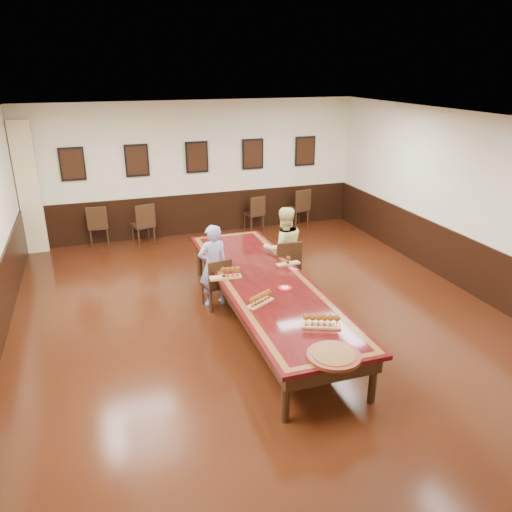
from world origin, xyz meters
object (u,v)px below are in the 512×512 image
object	(u,v)px
spare_chair_a	(98,225)
carved_platter	(334,356)
chair_man	(216,282)
chair_woman	(285,265)
spare_chair_d	(298,207)
conference_table	(266,289)
spare_chair_b	(143,223)
spare_chair_c	(254,213)
person_man	(213,266)
person_woman	(284,248)

from	to	relation	value
spare_chair_a	carved_platter	world-z (taller)	spare_chair_a
chair_man	carved_platter	distance (m)	3.25
chair_woman	spare_chair_a	bearing A→B (deg)	-46.52
spare_chair_d	conference_table	distance (m)	5.36
spare_chair_b	spare_chair_a	bearing A→B (deg)	-29.02
chair_woman	spare_chair_c	size ratio (longest dim) A/B	1.12
spare_chair_b	person_man	xyz separation A→B (m)	(0.79, -3.63, 0.24)
chair_woman	spare_chair_c	bearing A→B (deg)	-96.49
chair_woman	conference_table	distance (m)	1.39
chair_man	person_woman	size ratio (longest dim) A/B	0.58
spare_chair_a	conference_table	xyz separation A→B (m)	(2.40, -4.84, 0.13)
chair_woman	spare_chair_a	size ratio (longest dim) A/B	1.04
spare_chair_b	person_woman	distance (m)	4.02
spare_chair_b	carved_platter	size ratio (longest dim) A/B	1.40
person_woman	spare_chair_a	bearing A→B (deg)	-45.64
person_man	person_woman	distance (m)	1.44
spare_chair_a	person_woman	world-z (taller)	person_woman
chair_woman	person_man	bearing A→B (deg)	10.02
chair_woman	spare_chair_b	distance (m)	4.10
spare_chair_d	person_woman	xyz separation A→B (m)	(-1.76, -3.47, 0.29)
spare_chair_c	conference_table	xyz separation A→B (m)	(-1.38, -4.80, 0.16)
chair_woman	person_woman	bearing A→B (deg)	-90.00
chair_woman	spare_chair_d	size ratio (longest dim) A/B	1.01
chair_man	spare_chair_b	xyz separation A→B (m)	(-0.81, 3.73, 0.04)
spare_chair_b	conference_table	world-z (taller)	spare_chair_b
person_woman	spare_chair_c	bearing A→B (deg)	-96.68
person_man	conference_table	size ratio (longest dim) A/B	0.29
chair_man	spare_chair_b	size ratio (longest dim) A/B	0.93
chair_woman	spare_chair_a	xyz separation A→B (m)	(-3.19, 3.70, -0.02)
spare_chair_a	spare_chair_c	xyz separation A→B (m)	(3.78, -0.04, -0.03)
person_woman	conference_table	xyz separation A→B (m)	(-0.79, -1.24, -0.17)
chair_man	spare_chair_a	distance (m)	4.37
person_woman	chair_man	bearing A→B (deg)	18.06
spare_chair_a	person_man	world-z (taller)	person_man
chair_man	chair_woman	distance (m)	1.42
chair_man	spare_chair_c	distance (m)	4.41
chair_woman	person_woman	xyz separation A→B (m)	(0.01, 0.11, 0.28)
spare_chair_d	person_man	xyz separation A→B (m)	(-3.18, -3.76, 0.23)
chair_man	spare_chair_d	world-z (taller)	spare_chair_d
spare_chair_c	person_man	distance (m)	4.34
spare_chair_b	spare_chair_c	bearing A→B (deg)	169.43
chair_man	chair_woman	bearing A→B (deg)	-179.60
chair_woman	person_woman	distance (m)	0.30
chair_man	spare_chair_b	distance (m)	3.82
spare_chair_a	chair_man	bearing A→B (deg)	118.20
spare_chair_b	conference_table	distance (m)	4.81
spare_chair_c	person_woman	bearing A→B (deg)	69.54
chair_woman	conference_table	world-z (taller)	chair_woman
person_man	spare_chair_d	bearing A→B (deg)	-140.99
spare_chair_c	person_woman	world-z (taller)	person_woman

